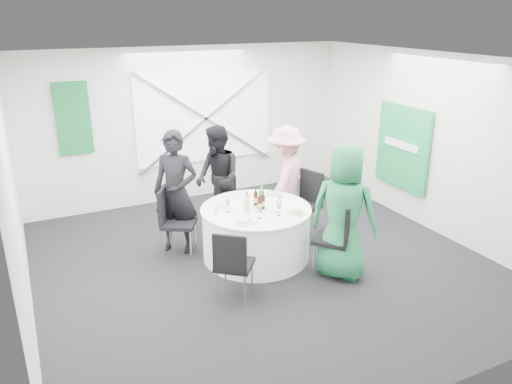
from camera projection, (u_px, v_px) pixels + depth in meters
name	position (u px, v px, depth m)	size (l,w,h in m)	color
floor	(262.00, 262.00, 7.09)	(6.00, 6.00, 0.00)	black
ceiling	(263.00, 60.00, 6.13)	(6.00, 6.00, 0.00)	white
wall_back	(189.00, 125.00, 9.14)	(6.00, 6.00, 0.00)	silver
wall_front	(427.00, 266.00, 4.07)	(6.00, 6.00, 0.00)	silver
wall_left	(14.00, 204.00, 5.38)	(6.00, 6.00, 0.00)	silver
wall_right	(433.00, 144.00, 7.84)	(6.00, 6.00, 0.00)	silver
window_panel	(205.00, 118.00, 9.20)	(2.60, 0.03, 1.60)	white
window_brace_a	(206.00, 119.00, 9.17)	(0.05, 0.05, 3.16)	silver
window_brace_b	(206.00, 119.00, 9.17)	(0.05, 0.05, 3.16)	silver
green_banner	(73.00, 119.00, 8.18)	(0.55, 0.04, 1.20)	#156C38
green_sign	(402.00, 147.00, 8.39)	(0.05, 1.20, 1.40)	#1A9248
banquet_table	(256.00, 233.00, 7.13)	(1.56, 1.56, 0.76)	white
chair_back	(228.00, 200.00, 7.99)	(0.40, 0.41, 0.87)	black
chair_back_left	(172.00, 216.00, 7.12)	(0.64, 0.63, 1.02)	black
chair_back_right	(306.00, 198.00, 7.79)	(0.60, 0.59, 1.03)	black
chair_front_right	(340.00, 233.00, 6.57)	(0.66, 0.66, 1.03)	black
chair_front_left	(233.00, 261.00, 5.95)	(0.60, 0.61, 0.95)	black
person_man_back_left	(176.00, 192.00, 7.17)	(0.66, 0.43, 1.81)	black
person_man_back	(218.00, 178.00, 7.98)	(0.82, 0.45, 1.69)	black
person_woman_pink	(285.00, 179.00, 7.95)	(1.10, 0.51, 1.70)	pink
person_woman_green	(344.00, 212.00, 6.45)	(0.89, 0.58, 1.82)	#217A48
plate_back	(234.00, 196.00, 7.45)	(0.26, 0.26, 0.01)	silver
plate_back_left	(221.00, 206.00, 7.04)	(0.26, 0.26, 0.01)	silver
plate_back_right	(273.00, 194.00, 7.50)	(0.27, 0.27, 0.04)	silver
plate_front_right	(296.00, 213.00, 6.80)	(0.25, 0.25, 0.04)	silver
plate_front_left	(245.00, 222.00, 6.52)	(0.28, 0.28, 0.01)	silver
napkin	(244.00, 220.00, 6.49)	(0.18, 0.12, 0.05)	white
beer_bottle_a	(247.00, 202.00, 6.93)	(0.06, 0.06, 0.26)	#3A180A
beer_bottle_b	(256.00, 199.00, 7.07)	(0.06, 0.06, 0.26)	#3A180A
beer_bottle_c	(263.00, 202.00, 6.94)	(0.06, 0.06, 0.26)	#3A180A
beer_bottle_d	(260.00, 205.00, 6.84)	(0.06, 0.06, 0.27)	#3A180A
green_water_bottle	(261.00, 197.00, 7.08)	(0.08, 0.08, 0.29)	green
clear_water_bottle	(246.00, 206.00, 6.79)	(0.08, 0.08, 0.27)	white
wine_glass_a	(259.00, 210.00, 6.61)	(0.07, 0.07, 0.17)	white
wine_glass_b	(280.00, 198.00, 7.01)	(0.07, 0.07, 0.17)	white
wine_glass_c	(228.00, 203.00, 6.83)	(0.07, 0.07, 0.17)	white
wine_glass_d	(279.00, 207.00, 6.70)	(0.07, 0.07, 0.17)	white
wine_glass_e	(279.00, 204.00, 6.81)	(0.07, 0.07, 0.17)	white
fork_a	(218.00, 203.00, 7.16)	(0.01, 0.15, 0.01)	silver
knife_a	(216.00, 213.00, 6.83)	(0.01, 0.15, 0.01)	silver
fork_b	(285.00, 198.00, 7.36)	(0.01, 0.15, 0.01)	silver
knife_b	(265.00, 194.00, 7.52)	(0.01, 0.15, 0.01)	silver
fork_c	(229.00, 221.00, 6.57)	(0.01, 0.15, 0.01)	silver
knife_c	(247.00, 224.00, 6.47)	(0.01, 0.15, 0.01)	silver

